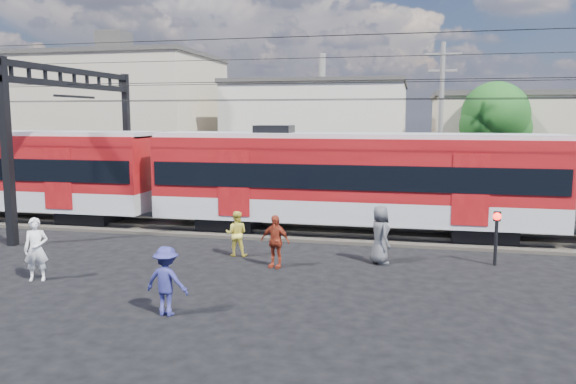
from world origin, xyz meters
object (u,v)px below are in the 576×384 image
Objects in this scene: commuter_train at (356,177)px; crossing_signal at (497,228)px; pedestrian_c at (166,281)px; pedestrian_a at (36,249)px.

crossing_signal is at bearing -36.01° from commuter_train.
pedestrian_c is 10.79m from crossing_signal.
commuter_train is at bearing 23.02° from pedestrian_a.
commuter_train is at bearing 143.99° from crossing_signal.
crossing_signal is at bearing -136.15° from pedestrian_c.
commuter_train is 29.30× the size of pedestrian_c.
commuter_train is 10.92m from pedestrian_c.
pedestrian_c is at bearing -142.15° from crossing_signal.
crossing_signal is (13.53, 4.73, 0.30)m from pedestrian_a.
pedestrian_a reaches higher than crossing_signal.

